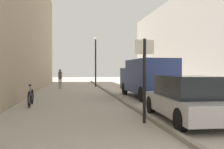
{
  "coord_description": "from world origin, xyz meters",
  "views": [
    {
      "loc": [
        -0.96,
        -1.9,
        1.65
      ],
      "look_at": [
        0.95,
        9.86,
        1.41
      ],
      "focal_mm": 39.34,
      "sensor_mm": 36.0,
      "label": 1
    }
  ],
  "objects_px": {
    "delivery_van": "(147,77)",
    "parked_car": "(187,98)",
    "street_sign_post": "(144,73)",
    "lamp_post": "(96,59)",
    "bicycle_leaning": "(31,97)",
    "pedestrian_main_foreground": "(60,77)"
  },
  "relations": [
    {
      "from": "delivery_van",
      "to": "parked_car",
      "type": "height_order",
      "value": "delivery_van"
    },
    {
      "from": "street_sign_post",
      "to": "lamp_post",
      "type": "bearing_deg",
      "value": -91.32
    },
    {
      "from": "parked_car",
      "to": "bicycle_leaning",
      "type": "relative_size",
      "value": 2.41
    },
    {
      "from": "lamp_post",
      "to": "bicycle_leaning",
      "type": "height_order",
      "value": "lamp_post"
    },
    {
      "from": "delivery_van",
      "to": "parked_car",
      "type": "bearing_deg",
      "value": -97.08
    },
    {
      "from": "pedestrian_main_foreground",
      "to": "lamp_post",
      "type": "relative_size",
      "value": 0.36
    },
    {
      "from": "parked_car",
      "to": "lamp_post",
      "type": "relative_size",
      "value": 0.9
    },
    {
      "from": "street_sign_post",
      "to": "bicycle_leaning",
      "type": "bearing_deg",
      "value": -47.99
    },
    {
      "from": "pedestrian_main_foreground",
      "to": "lamp_post",
      "type": "distance_m",
      "value": 4.25
    },
    {
      "from": "street_sign_post",
      "to": "lamp_post",
      "type": "distance_m",
      "value": 16.4
    },
    {
      "from": "pedestrian_main_foreground",
      "to": "bicycle_leaning",
      "type": "relative_size",
      "value": 0.96
    },
    {
      "from": "parked_car",
      "to": "street_sign_post",
      "type": "distance_m",
      "value": 1.76
    },
    {
      "from": "pedestrian_main_foreground",
      "to": "bicycle_leaning",
      "type": "height_order",
      "value": "pedestrian_main_foreground"
    },
    {
      "from": "street_sign_post",
      "to": "bicycle_leaning",
      "type": "height_order",
      "value": "street_sign_post"
    },
    {
      "from": "parked_car",
      "to": "bicycle_leaning",
      "type": "distance_m",
      "value": 6.95
    },
    {
      "from": "delivery_van",
      "to": "lamp_post",
      "type": "xyz_separation_m",
      "value": [
        -2.1,
        9.69,
        1.51
      ]
    },
    {
      "from": "delivery_van",
      "to": "street_sign_post",
      "type": "relative_size",
      "value": 2.1
    },
    {
      "from": "street_sign_post",
      "to": "bicycle_leaning",
      "type": "relative_size",
      "value": 1.47
    },
    {
      "from": "delivery_van",
      "to": "street_sign_post",
      "type": "distance_m",
      "value": 7.01
    },
    {
      "from": "street_sign_post",
      "to": "lamp_post",
      "type": "xyz_separation_m",
      "value": [
        0.04,
        16.36,
        1.18
      ]
    },
    {
      "from": "pedestrian_main_foreground",
      "to": "lamp_post",
      "type": "bearing_deg",
      "value": -127.85
    },
    {
      "from": "lamp_post",
      "to": "street_sign_post",
      "type": "bearing_deg",
      "value": -90.13
    }
  ]
}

